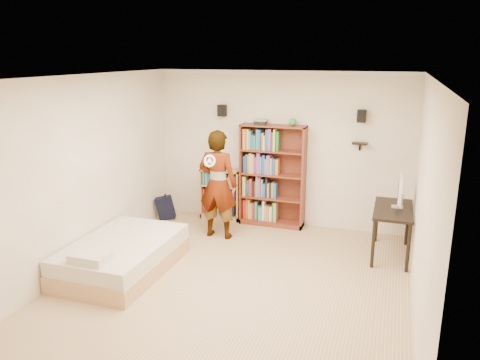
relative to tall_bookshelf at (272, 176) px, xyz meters
The scene contains 14 objects.
ground 2.50m from the tall_bookshelf, 87.72° to the right, with size 4.50×5.00×0.01m, color tan.
room_shell 2.49m from the tall_bookshelf, 87.72° to the right, with size 4.52×5.02×2.71m.
crown_molding 2.93m from the tall_bookshelf, 87.72° to the right, with size 4.50×5.00×0.06m.
speaker_left 1.46m from the tall_bookshelf, behind, with size 0.14×0.12×0.20m, color black.
speaker_right 1.82m from the tall_bookshelf, ahead, with size 0.14×0.12×0.20m, color black.
wall_shelf 1.59m from the tall_bookshelf, ahead, with size 0.25×0.16×0.03m, color black.
tall_bookshelf is the anchor object (origin of this frame).
low_bookshelf 1.07m from the tall_bookshelf, behind, with size 0.74×0.28×0.93m, color tan, non-canonical shape.
computer_desk 2.24m from the tall_bookshelf, 19.79° to the right, with size 0.55×1.10×0.75m, color black, non-canonical shape.
imac 2.20m from the tall_bookshelf, 17.79° to the right, with size 0.09×0.47×0.47m, color white, non-canonical shape.
daybed 2.96m from the tall_bookshelf, 121.84° to the right, with size 1.22×1.88×0.55m, color silver, non-canonical shape.
person 1.09m from the tall_bookshelf, 130.16° to the right, with size 0.66×0.43×1.81m, color black.
wii_wheel 1.45m from the tall_bookshelf, 121.01° to the right, with size 0.19×0.19×0.03m, color white.
navy_bag 2.09m from the tall_bookshelf, behind, with size 0.33×0.21×0.44m, color black, non-canonical shape.
Camera 1 is at (1.87, -5.36, 2.97)m, focal length 35.00 mm.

